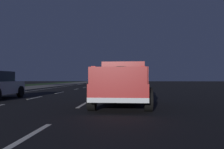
% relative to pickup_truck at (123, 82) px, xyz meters
% --- Properties ---
extents(ground, '(144.00, 144.00, 0.00)m').
position_rel_pickup_truck_xyz_m(ground, '(16.59, 3.50, -0.98)').
color(ground, black).
extents(sidewalk_shoulder, '(108.00, 4.00, 0.12)m').
position_rel_pickup_truck_xyz_m(sidewalk_shoulder, '(16.59, 10.95, -0.92)').
color(sidewalk_shoulder, slate).
rests_on(sidewalk_shoulder, ground).
extents(lane_markings, '(108.49, 7.04, 0.01)m').
position_rel_pickup_truck_xyz_m(lane_markings, '(20.38, 6.51, -0.98)').
color(lane_markings, silver).
rests_on(lane_markings, ground).
extents(pickup_truck, '(5.49, 2.41, 1.87)m').
position_rel_pickup_truck_xyz_m(pickup_truck, '(0.00, 0.00, 0.00)').
color(pickup_truck, maroon).
rests_on(pickup_truck, ground).
extents(sedan_green, '(4.40, 2.02, 1.54)m').
position_rel_pickup_truck_xyz_m(sedan_green, '(24.54, 0.01, -0.20)').
color(sedan_green, '#14592D').
rests_on(sedan_green, ground).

